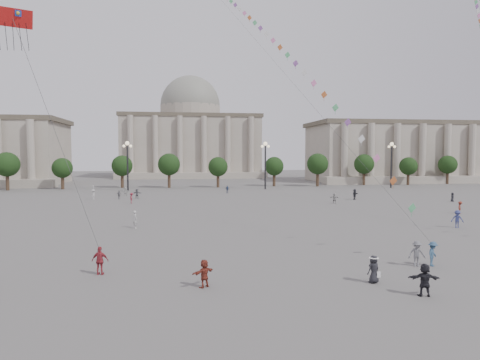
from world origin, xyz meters
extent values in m
plane|color=#575452|center=(0.00, 0.00, 0.00)|extent=(360.00, 360.00, 0.00)
cube|color=gray|center=(75.00, 95.00, 8.00)|extent=(80.00, 22.00, 16.00)
cube|color=brown|center=(75.00, 95.00, 16.60)|extent=(81.60, 22.44, 1.20)
cube|color=gray|center=(75.00, 82.00, 1.00)|extent=(84.00, 4.00, 2.00)
cube|color=gray|center=(0.00, 130.00, 10.00)|extent=(46.00, 30.00, 20.00)
cube|color=brown|center=(0.00, 130.00, 20.60)|extent=(46.92, 30.60, 1.20)
cube|color=gray|center=(0.00, 113.00, 1.00)|extent=(48.30, 4.00, 2.00)
cylinder|color=gray|center=(0.00, 130.00, 22.50)|extent=(21.00, 21.00, 5.00)
sphere|color=gray|center=(0.00, 130.00, 25.00)|extent=(21.00, 21.00, 21.00)
cylinder|color=#392C1C|center=(-42.00, 78.00, 1.76)|extent=(0.70, 0.70, 3.52)
sphere|color=black|center=(-42.00, 78.00, 5.44)|extent=(5.12, 5.12, 5.12)
cylinder|color=#392C1C|center=(-30.00, 78.00, 1.76)|extent=(0.70, 0.70, 3.52)
sphere|color=black|center=(-30.00, 78.00, 5.44)|extent=(5.12, 5.12, 5.12)
cylinder|color=#392C1C|center=(-18.00, 78.00, 1.76)|extent=(0.70, 0.70, 3.52)
sphere|color=black|center=(-18.00, 78.00, 5.44)|extent=(5.12, 5.12, 5.12)
cylinder|color=#392C1C|center=(-6.00, 78.00, 1.76)|extent=(0.70, 0.70, 3.52)
sphere|color=black|center=(-6.00, 78.00, 5.44)|extent=(5.12, 5.12, 5.12)
cylinder|color=#392C1C|center=(6.00, 78.00, 1.76)|extent=(0.70, 0.70, 3.52)
sphere|color=black|center=(6.00, 78.00, 5.44)|extent=(5.12, 5.12, 5.12)
cylinder|color=#392C1C|center=(18.00, 78.00, 1.76)|extent=(0.70, 0.70, 3.52)
sphere|color=black|center=(18.00, 78.00, 5.44)|extent=(5.12, 5.12, 5.12)
cylinder|color=#392C1C|center=(30.00, 78.00, 1.76)|extent=(0.70, 0.70, 3.52)
sphere|color=black|center=(30.00, 78.00, 5.44)|extent=(5.12, 5.12, 5.12)
cylinder|color=#392C1C|center=(42.00, 78.00, 1.76)|extent=(0.70, 0.70, 3.52)
sphere|color=black|center=(42.00, 78.00, 5.44)|extent=(5.12, 5.12, 5.12)
cylinder|color=#392C1C|center=(54.00, 78.00, 1.76)|extent=(0.70, 0.70, 3.52)
sphere|color=black|center=(54.00, 78.00, 5.44)|extent=(5.12, 5.12, 5.12)
cylinder|color=#392C1C|center=(66.00, 78.00, 1.76)|extent=(0.70, 0.70, 3.52)
sphere|color=black|center=(66.00, 78.00, 5.44)|extent=(5.12, 5.12, 5.12)
cylinder|color=#262628|center=(-15.00, 70.00, 5.00)|extent=(0.36, 0.36, 10.00)
sphere|color=#FFE5B2|center=(-15.00, 70.00, 10.20)|extent=(0.90, 0.90, 0.90)
sphere|color=#FFE5B2|center=(-15.70, 70.00, 9.60)|extent=(0.60, 0.60, 0.60)
sphere|color=#FFE5B2|center=(-14.30, 70.00, 9.60)|extent=(0.60, 0.60, 0.60)
cylinder|color=#262628|center=(15.00, 70.00, 5.00)|extent=(0.36, 0.36, 10.00)
sphere|color=#FFE5B2|center=(15.00, 70.00, 10.20)|extent=(0.90, 0.90, 0.90)
sphere|color=#FFE5B2|center=(14.30, 70.00, 9.60)|extent=(0.60, 0.60, 0.60)
sphere|color=#FFE5B2|center=(15.70, 70.00, 9.60)|extent=(0.60, 0.60, 0.60)
cylinder|color=#262628|center=(45.00, 70.00, 5.00)|extent=(0.36, 0.36, 10.00)
sphere|color=#FFE5B2|center=(45.00, 70.00, 10.20)|extent=(0.90, 0.90, 0.90)
sphere|color=#FFE5B2|center=(44.30, 70.00, 9.60)|extent=(0.60, 0.60, 0.60)
sphere|color=#FFE5B2|center=(45.70, 70.00, 9.60)|extent=(0.60, 0.60, 0.60)
imported|color=navy|center=(5.53, 61.92, 0.77)|extent=(0.97, 0.60, 1.54)
imported|color=black|center=(9.53, -1.94, 0.93)|extent=(1.80, 0.92, 1.86)
imported|color=#B3B3AF|center=(-14.25, 59.64, 0.79)|extent=(1.48, 1.21, 1.58)
imported|color=slate|center=(12.57, 4.00, 0.92)|extent=(1.30, 0.91, 1.84)
imported|color=#ADACA9|center=(20.54, 41.54, 0.86)|extent=(1.67, 0.84, 1.72)
imported|color=maroon|center=(32.99, 28.12, 0.82)|extent=(1.11, 1.22, 1.65)
imported|color=#222328|center=(26.19, 46.78, 0.92)|extent=(1.65, 1.51, 1.83)
imported|color=#AFAEAB|center=(-21.49, 66.32, 0.81)|extent=(0.62, 0.70, 1.61)
imported|color=slate|center=(-11.58, 54.04, 0.87)|extent=(1.69, 0.97, 1.73)
imported|color=#B9B9B4|center=(-8.78, 22.83, 0.95)|extent=(0.69, 0.81, 1.89)
imported|color=navy|center=(25.57, 18.12, 0.95)|extent=(1.42, 1.20, 1.91)
imported|color=slate|center=(-14.59, 53.23, 0.77)|extent=(0.96, 0.58, 1.53)
imported|color=maroon|center=(-11.70, 46.49, 0.85)|extent=(0.83, 1.20, 1.70)
imported|color=#B3B2AE|center=(-18.88, 52.91, 0.92)|extent=(0.79, 1.24, 1.83)
imported|color=black|center=(41.10, 41.56, 0.75)|extent=(0.88, 0.77, 1.51)
imported|color=#9E2B34|center=(-9.25, 5.01, 0.94)|extent=(1.17, 0.65, 1.89)
imported|color=maroon|center=(-2.60, 1.40, 0.84)|extent=(1.55, 1.33, 1.68)
imported|color=#325372|center=(13.75, 3.94, 0.88)|extent=(1.28, 1.25, 1.76)
imported|color=black|center=(7.82, 0.80, 0.85)|extent=(0.97, 0.80, 1.71)
cone|color=white|center=(7.82, 0.80, 1.62)|extent=(0.52, 0.52, 0.14)
cylinder|color=white|center=(7.82, 0.80, 1.56)|extent=(0.60, 0.60, 0.02)
cube|color=white|center=(8.07, 0.65, 0.55)|extent=(0.22, 0.10, 0.35)
cube|color=red|center=(-13.79, 3.82, 16.07)|extent=(2.23, 1.33, 1.02)
cube|color=#167C2C|center=(-14.14, 3.78, 16.32)|extent=(0.40, 0.31, 0.34)
cube|color=#2144B2|center=(-13.44, 3.78, 16.32)|extent=(0.40, 0.31, 0.34)
sphere|color=gold|center=(-14.14, 3.74, 16.32)|extent=(0.20, 0.20, 0.20)
sphere|color=gold|center=(-13.44, 3.74, 16.32)|extent=(0.20, 0.20, 0.20)
cylinder|color=#3F3F3F|center=(-11.52, 4.41, 8.83)|extent=(0.02, 0.02, 15.21)
cylinder|color=#3F3F3F|center=(7.33, 35.88, 23.09)|extent=(0.02, 0.02, 78.17)
cube|color=#52B172|center=(13.32, 6.07, 3.90)|extent=(0.76, 0.25, 0.76)
cube|color=#B85C2B|center=(12.89, 8.20, 5.82)|extent=(0.76, 0.25, 0.76)
cube|color=pink|center=(12.46, 10.33, 7.60)|extent=(0.76, 0.25, 0.76)
cube|color=silver|center=(12.04, 12.46, 9.29)|extent=(0.76, 0.25, 0.76)
cube|color=#884E9D|center=(11.61, 14.58, 10.91)|extent=(0.76, 0.25, 0.76)
cube|color=#52B172|center=(11.18, 16.71, 12.49)|extent=(0.76, 0.25, 0.76)
cube|color=#B85C2B|center=(10.75, 18.84, 14.03)|extent=(0.76, 0.25, 0.76)
cube|color=pink|center=(10.32, 20.97, 15.54)|extent=(0.76, 0.25, 0.76)
cube|color=silver|center=(9.90, 23.10, 17.02)|extent=(0.76, 0.25, 0.76)
cube|color=#884E9D|center=(9.47, 25.23, 18.47)|extent=(0.76, 0.25, 0.76)
cube|color=#52B172|center=(9.04, 27.36, 19.90)|extent=(0.76, 0.25, 0.76)
cube|color=#B85C2B|center=(8.61, 29.49, 21.31)|extent=(0.76, 0.25, 0.76)
cube|color=pink|center=(8.18, 31.62, 22.71)|extent=(0.76, 0.25, 0.76)
cube|color=silver|center=(7.75, 33.75, 24.09)|extent=(0.76, 0.25, 0.76)
cube|color=#884E9D|center=(7.33, 35.88, 25.45)|extent=(0.76, 0.25, 0.76)
cube|color=#52B172|center=(6.90, 38.01, 26.80)|extent=(0.76, 0.25, 0.76)
cube|color=#B85C2B|center=(6.47, 40.14, 28.14)|extent=(0.76, 0.25, 0.76)
cube|color=pink|center=(6.04, 42.27, 29.47)|extent=(0.76, 0.25, 0.76)
cube|color=silver|center=(5.61, 44.40, 30.78)|extent=(0.76, 0.25, 0.76)
cube|color=#884E9D|center=(5.19, 46.53, 32.09)|extent=(0.76, 0.25, 0.76)
cube|color=#52B172|center=(4.76, 48.66, 33.38)|extent=(0.76, 0.25, 0.76)
cube|color=#B85C2B|center=(38.72, 33.08, 26.98)|extent=(0.76, 0.25, 0.76)
cube|color=pink|center=(39.38, 34.21, 28.06)|extent=(0.76, 0.25, 0.76)
cube|color=silver|center=(40.03, 35.35, 29.13)|extent=(0.76, 0.25, 0.76)
cube|color=#884E9D|center=(40.69, 36.49, 30.20)|extent=(0.76, 0.25, 0.76)
cube|color=#52B172|center=(41.35, 37.63, 31.25)|extent=(0.76, 0.25, 0.76)
camera|label=1|loc=(-4.01, -23.76, 7.98)|focal=32.00mm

